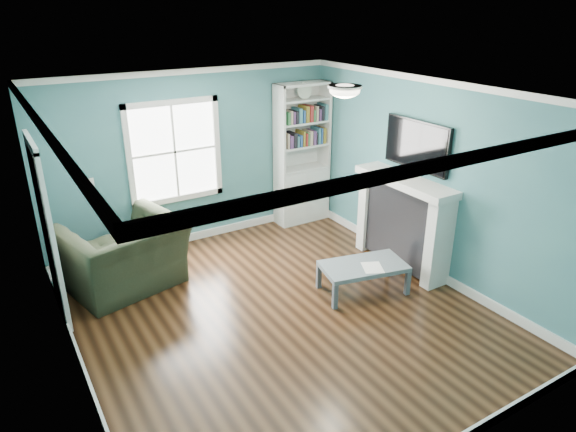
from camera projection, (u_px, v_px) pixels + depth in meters
floor at (281, 313)px, 6.14m from camera, size 5.00×5.00×0.00m
room_walls at (280, 189)px, 5.53m from camera, size 5.00×5.00×5.00m
trim at (280, 219)px, 5.67m from camera, size 4.50×5.00×2.60m
window at (175, 152)px, 7.40m from camera, size 1.40×0.06×1.50m
bookshelf at (302, 168)px, 8.45m from camera, size 0.90×0.35×2.31m
fireplace at (403, 223)px, 7.06m from camera, size 0.44×1.58×1.30m
tv at (417, 145)px, 6.69m from camera, size 0.06×1.10×0.65m
door at (47, 231)px, 5.77m from camera, size 0.12×0.98×2.17m
ceiling_fixture at (345, 90)px, 5.67m from camera, size 0.38×0.38×0.15m
light_switch at (91, 182)px, 6.92m from camera, size 0.08×0.01×0.12m
recliner at (123, 245)px, 6.51m from camera, size 1.55×1.20×1.21m
coffee_table at (363, 268)px, 6.50m from camera, size 1.16×0.79×0.38m
paper_sheet at (373, 268)px, 6.40m from camera, size 0.35×0.38×0.00m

